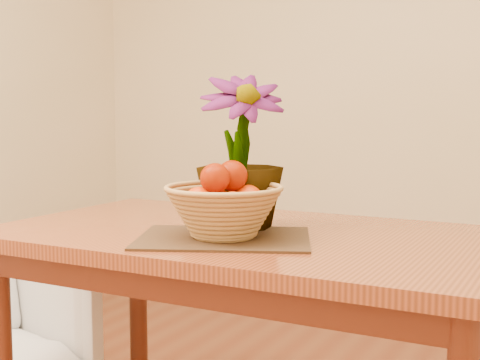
% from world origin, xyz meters
% --- Properties ---
extents(wall_back, '(4.00, 0.02, 2.70)m').
position_xyz_m(wall_back, '(0.00, 2.25, 1.35)').
color(wall_back, '#F9E1BD').
rests_on(wall_back, floor).
extents(table, '(1.40, 0.80, 0.75)m').
position_xyz_m(table, '(0.00, 0.30, 0.66)').
color(table, brown).
rests_on(table, floor).
extents(placemat, '(0.53, 0.47, 0.01)m').
position_xyz_m(placemat, '(-0.01, 0.17, 0.75)').
color(placemat, '#3A2515').
rests_on(placemat, table).
extents(wicker_basket, '(0.31, 0.31, 0.12)m').
position_xyz_m(wicker_basket, '(-0.01, 0.17, 0.82)').
color(wicker_basket, '#B18449').
rests_on(wicker_basket, placemat).
extents(orange_pile, '(0.17, 0.18, 0.14)m').
position_xyz_m(orange_pile, '(-0.01, 0.17, 0.88)').
color(orange_pile, red).
rests_on(orange_pile, wicker_basket).
extents(potted_plant, '(0.34, 0.34, 0.43)m').
position_xyz_m(potted_plant, '(-0.04, 0.32, 0.97)').
color(potted_plant, '#1D4A15').
rests_on(potted_plant, table).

